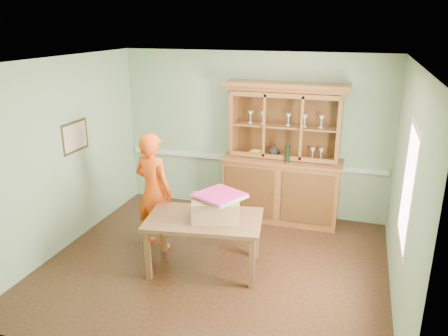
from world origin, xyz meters
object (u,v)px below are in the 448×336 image
(china_hutch, at_px, (282,174))
(dining_table, at_px, (204,224))
(cardboard_box, at_px, (216,208))
(person, at_px, (154,191))

(china_hutch, distance_m, dining_table, 1.98)
(china_hutch, relative_size, dining_table, 1.41)
(dining_table, relative_size, cardboard_box, 2.68)
(china_hutch, bearing_deg, person, -136.73)
(china_hutch, xyz_separation_m, cardboard_box, (-0.53, -1.82, 0.08))
(dining_table, distance_m, person, 0.99)
(cardboard_box, height_order, person, person)
(dining_table, distance_m, cardboard_box, 0.27)
(china_hutch, bearing_deg, dining_table, -109.95)
(person, bearing_deg, china_hutch, -121.31)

